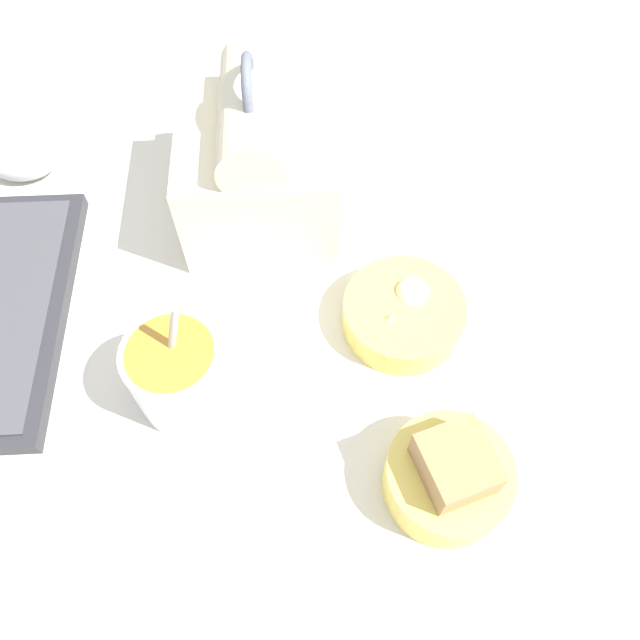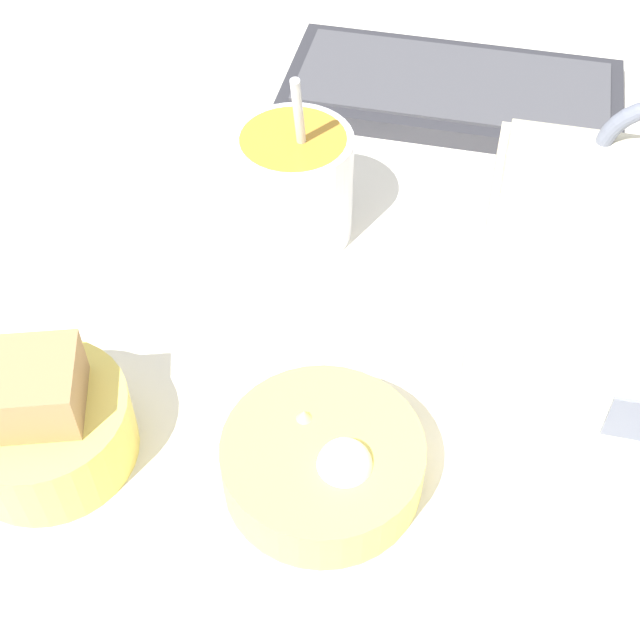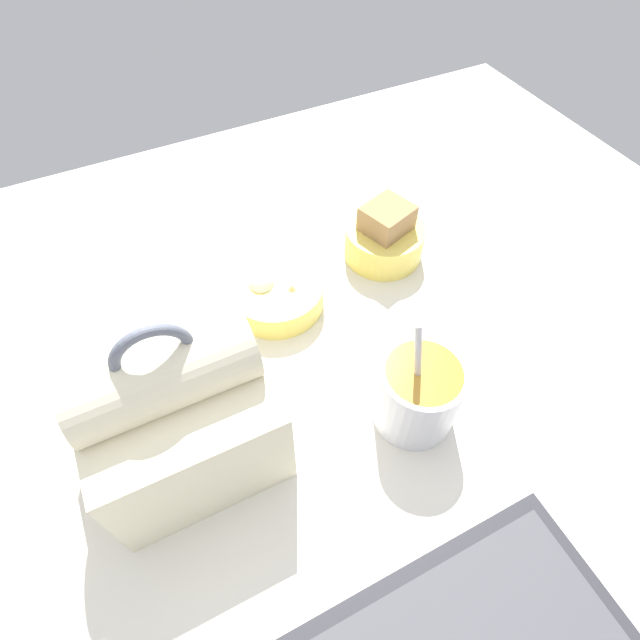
{
  "view_description": "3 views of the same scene",
  "coord_description": "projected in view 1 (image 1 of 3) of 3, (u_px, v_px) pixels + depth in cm",
  "views": [
    {
      "loc": [
        -34.36,
        -1.79,
        59.09
      ],
      "look_at": [
        -3.65,
        -3.26,
        7.0
      ],
      "focal_mm": 35.0,
      "sensor_mm": 36.0,
      "label": 1
    },
    {
      "loc": [
        4.87,
        -41.22,
        50.65
      ],
      "look_at": [
        -3.65,
        -3.26,
        7.0
      ],
      "focal_mm": 50.0,
      "sensor_mm": 36.0,
      "label": 2
    },
    {
      "loc": [
        12.49,
        29.36,
        53.39
      ],
      "look_at": [
        -3.65,
        -3.26,
        7.0
      ],
      "focal_mm": 28.0,
      "sensor_mm": 36.0,
      "label": 3
    }
  ],
  "objects": [
    {
      "name": "desk_surface",
      "position": [
        288.0,
        320.0,
        0.67
      ],
      "size": [
        140.0,
        110.0,
        2.0
      ],
      "color": "silver",
      "rests_on": "ground"
    },
    {
      "name": "lunch_bag",
      "position": [
        258.0,
        164.0,
        0.67
      ],
      "size": [
        17.28,
        16.61,
        20.83
      ],
      "color": "#EFE5C1",
      "rests_on": "desk_surface"
    },
    {
      "name": "soup_cup",
      "position": [
        179.0,
        374.0,
        0.58
      ],
      "size": [
        8.99,
        8.99,
        15.17
      ],
      "color": "silver",
      "rests_on": "desk_surface"
    },
    {
      "name": "bento_bowl_sandwich",
      "position": [
        448.0,
        476.0,
        0.55
      ],
      "size": [
        11.15,
        11.15,
        8.54
      ],
      "color": "#EFD65B",
      "rests_on": "desk_surface"
    },
    {
      "name": "bento_bowl_snacks",
      "position": [
        403.0,
        313.0,
        0.64
      ],
      "size": [
        12.51,
        12.51,
        5.29
      ],
      "color": "#EFD65B",
      "rests_on": "desk_surface"
    },
    {
      "name": "computer_mouse",
      "position": [
        22.0,
        160.0,
        0.75
      ],
      "size": [
        5.96,
        8.13,
        3.99
      ],
      "color": "silver",
      "rests_on": "desk_surface"
    }
  ]
}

